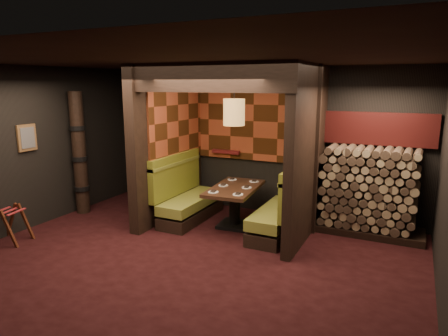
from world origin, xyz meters
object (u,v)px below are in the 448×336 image
booth_bench_right (282,212)px  firewood_stack (373,192)px  luggage_rack (10,223)px  totem_column (79,154)px  pendant_lamp (234,112)px  dining_table (235,199)px  booth_bench_left (186,199)px

booth_bench_right → firewood_stack: (1.35, 0.70, 0.35)m
booth_bench_right → luggage_rack: size_ratio=2.43×
booth_bench_right → totem_column: 4.10m
pendant_lamp → totem_column: 3.25m
pendant_lamp → firewood_stack: 2.70m
pendant_lamp → firewood_stack: (2.25, 0.73, -1.31)m
luggage_rack → totem_column: (-0.08, 1.67, 0.87)m
dining_table → totem_column: totem_column is taller
booth_bench_left → booth_bench_right: bearing=0.0°
booth_bench_right → pendant_lamp: bearing=-178.2°
pendant_lamp → firewood_stack: bearing=17.9°
booth_bench_left → booth_bench_right: same height
dining_table → pendant_lamp: size_ratio=1.45×
dining_table → firewood_stack: bearing=16.8°
booth_bench_left → firewood_stack: bearing=12.2°
dining_table → pendant_lamp: pendant_lamp is taller
booth_bench_right → pendant_lamp: 1.89m
dining_table → luggage_rack: dining_table is taller
totem_column → booth_bench_left: bearing=14.8°
pendant_lamp → totem_column: pendant_lamp is taller
booth_bench_left → luggage_rack: booth_bench_left is taller
firewood_stack → totem_column: bearing=-166.8°
booth_bench_right → luggage_rack: (-3.90, -2.22, -0.08)m
dining_table → totem_column: (-3.09, -0.57, 0.68)m
luggage_rack → firewood_stack: (5.25, 2.92, 0.43)m
pendant_lamp → luggage_rack: 4.11m
luggage_rack → firewood_stack: firewood_stack is taller
dining_table → totem_column: 3.21m
booth_bench_right → totem_column: size_ratio=0.67×
luggage_rack → totem_column: 1.88m
booth_bench_right → dining_table: (-0.90, 0.02, 0.11)m
totem_column → firewood_stack: (5.33, 1.25, -0.44)m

